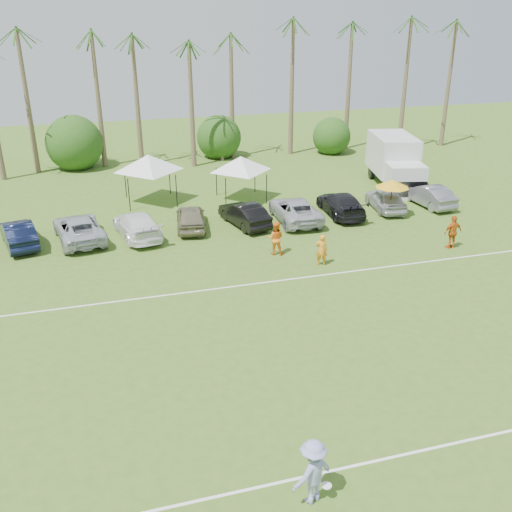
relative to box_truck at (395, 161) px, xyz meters
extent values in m
cube|color=white|center=(-16.19, -24.77, -1.89)|extent=(80.00, 0.10, 0.01)
cube|color=white|center=(-16.19, -12.77, -1.89)|extent=(80.00, 0.10, 0.01)
cone|color=brown|center=(-24.19, 11.23, 3.60)|extent=(0.44, 0.44, 11.00)
cone|color=brown|center=(-20.19, 11.23, 2.10)|extent=(0.44, 0.44, 8.00)
cone|color=brown|center=(-16.19, 11.23, 2.60)|extent=(0.44, 0.44, 9.00)
cone|color=brown|center=(-12.19, 11.23, 3.10)|extent=(0.44, 0.44, 10.00)
cone|color=brown|center=(-8.19, 11.23, 3.60)|extent=(0.44, 0.44, 11.00)
cone|color=brown|center=(-3.19, 11.23, 2.10)|extent=(0.44, 0.44, 8.00)
cone|color=brown|center=(1.81, 11.23, 2.60)|extent=(0.44, 0.44, 9.00)
cone|color=brown|center=(6.81, 11.23, 3.10)|extent=(0.44, 0.44, 10.00)
cone|color=brown|center=(10.81, 11.23, 3.60)|extent=(0.44, 0.44, 11.00)
cylinder|color=brown|center=(-22.19, 12.23, -1.20)|extent=(0.30, 0.30, 1.40)
sphere|color=#1D4513|center=(-22.19, 12.23, -0.10)|extent=(4.00, 4.00, 4.00)
cylinder|color=brown|center=(-10.19, 12.23, -1.20)|extent=(0.30, 0.30, 1.40)
sphere|color=#1D4513|center=(-10.19, 12.23, -0.10)|extent=(4.00, 4.00, 4.00)
cylinder|color=brown|center=(-0.19, 12.23, -1.20)|extent=(0.30, 0.30, 1.40)
sphere|color=#1D4513|center=(-0.19, 12.23, -0.10)|extent=(4.00, 4.00, 4.00)
imported|color=orange|center=(-10.40, -11.59, -1.09)|extent=(0.69, 0.58, 1.62)
imported|color=orange|center=(-12.18, -9.62, -1.00)|extent=(1.07, 0.98, 1.80)
imported|color=#CC5E16|center=(-2.80, -11.48, -0.98)|extent=(1.11, 0.54, 1.83)
cube|color=silver|center=(0.19, 0.84, 0.31)|extent=(3.73, 5.43, 2.69)
cube|color=silver|center=(-0.58, -2.52, -0.77)|extent=(2.85, 2.44, 2.26)
cube|color=black|center=(-0.76, -3.30, -1.09)|extent=(2.49, 0.87, 1.08)
cube|color=#E5590C|center=(1.52, 0.54, -0.18)|extent=(0.41, 1.68, 0.97)
cylinder|color=black|center=(-1.58, -2.07, -1.42)|extent=(0.53, 1.02, 0.97)
cylinder|color=black|center=(0.52, -2.55, -1.42)|extent=(0.53, 1.02, 0.97)
cylinder|color=black|center=(-0.57, 2.34, -1.42)|extent=(0.53, 1.02, 0.97)
cylinder|color=black|center=(1.53, 1.86, -1.42)|extent=(0.53, 1.02, 0.97)
cylinder|color=black|center=(-18.95, -0.34, -0.83)|extent=(0.06, 0.06, 2.15)
cylinder|color=black|center=(-15.92, -0.34, -0.83)|extent=(0.06, 0.06, 2.15)
cylinder|color=black|center=(-18.95, 2.69, -0.83)|extent=(0.06, 0.06, 2.15)
cylinder|color=black|center=(-15.92, 2.69, -0.83)|extent=(0.06, 0.06, 2.15)
pyramid|color=white|center=(-17.44, 1.17, 1.32)|extent=(4.64, 4.64, 1.07)
cylinder|color=black|center=(-12.87, -1.29, -0.91)|extent=(0.06, 0.06, 1.98)
cylinder|color=black|center=(-10.10, -1.29, -0.91)|extent=(0.06, 0.06, 1.98)
cylinder|color=black|center=(-12.87, 1.47, -0.91)|extent=(0.06, 0.06, 1.98)
cylinder|color=black|center=(-10.10, 1.47, -0.91)|extent=(0.06, 0.06, 1.98)
pyramid|color=white|center=(-11.49, 0.09, 1.07)|extent=(4.27, 4.27, 0.99)
cylinder|color=black|center=(-3.48, -5.90, -0.85)|extent=(0.05, 0.05, 2.11)
cone|color=gold|center=(-3.48, -5.90, 0.21)|extent=(2.11, 2.11, 0.48)
imported|color=#9298D0|center=(-16.38, -25.56, -0.95)|extent=(1.40, 1.10, 1.90)
cylinder|color=white|center=(-16.01, -25.66, -1.42)|extent=(0.27, 0.27, 0.03)
imported|color=black|center=(-25.23, -4.60, -1.20)|extent=(2.44, 4.49, 1.40)
imported|color=#B4B8C0|center=(-22.07, -4.71, -1.20)|extent=(3.10, 5.36, 1.40)
imported|color=white|center=(-18.91, -5.02, -1.20)|extent=(2.76, 5.10, 1.40)
imported|color=gray|center=(-15.76, -4.55, -1.20)|extent=(2.23, 4.32, 1.40)
imported|color=black|center=(-12.60, -4.91, -1.20)|extent=(2.41, 4.49, 1.40)
imported|color=#B4B7BD|center=(-9.45, -5.01, -1.20)|extent=(2.54, 5.15, 1.40)
imported|color=black|center=(-6.29, -4.72, -1.20)|extent=(2.26, 4.95, 1.40)
imported|color=#B2B2B7|center=(-3.14, -4.65, -1.20)|extent=(2.22, 4.31, 1.40)
imported|color=slate|center=(0.02, -4.64, -1.20)|extent=(1.79, 4.36, 1.40)
camera|label=1|loc=(-20.91, -35.92, 9.90)|focal=40.00mm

